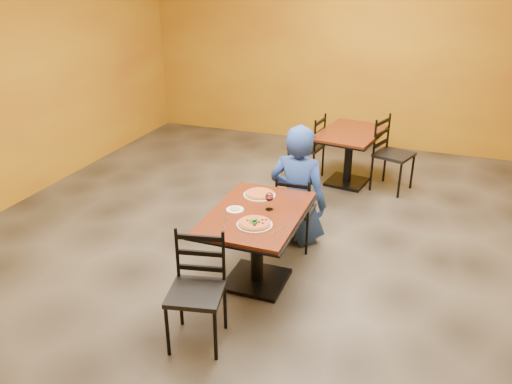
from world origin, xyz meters
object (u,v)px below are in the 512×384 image
at_px(table_main, 257,231).
at_px(diner, 298,184).
at_px(plate_far, 259,195).
at_px(chair_main_near, 196,294).
at_px(chair_second_right, 394,155).
at_px(pizza_far, 259,193).
at_px(side_plate, 235,210).
at_px(wine_glass, 269,201).
at_px(plate_main, 255,224).
at_px(pizza_main, 255,223).
at_px(table_second, 349,146).
at_px(chair_main_far, 296,210).
at_px(chair_second_left, 306,147).

height_order(table_main, diner, diner).
relative_size(diner, plate_far, 4.24).
xyz_separation_m(chair_main_near, chair_second_right, (1.09, 3.67, 0.03)).
bearing_deg(diner, pizza_far, 74.36).
height_order(side_plate, wine_glass, wine_glass).
relative_size(pizza_far, wine_glass, 1.56).
distance_m(chair_second_right, plate_main, 3.10).
distance_m(chair_main_near, pizza_main, 0.81).
distance_m(table_main, table_second, 2.74).
bearing_deg(chair_main_near, wine_glass, 64.66).
distance_m(chair_main_far, diner, 0.28).
xyz_separation_m(table_second, diner, (-0.22, -1.76, 0.11)).
height_order(pizza_main, plate_far, pizza_main).
distance_m(plate_far, wine_glass, 0.33).
height_order(chair_main_near, chair_main_far, chair_main_near).
distance_m(table_main, wine_glass, 0.31).
height_order(chair_second_left, pizza_far, chair_second_left).
bearing_deg(chair_second_right, chair_main_far, 175.57).
xyz_separation_m(pizza_far, wine_glass, (0.19, -0.26, 0.07)).
relative_size(table_second, plate_far, 3.99).
xyz_separation_m(chair_main_far, plate_far, (-0.24, -0.48, 0.34)).
xyz_separation_m(chair_second_left, pizza_far, (0.16, -2.37, 0.31)).
height_order(table_second, wine_glass, wine_glass).
bearing_deg(plate_main, pizza_far, 106.07).
distance_m(plate_main, plate_far, 0.62).
xyz_separation_m(chair_main_far, wine_glass, (-0.05, -0.74, 0.43)).
height_order(table_main, chair_main_far, chair_main_far).
distance_m(chair_second_right, pizza_far, 2.60).
relative_size(diner, plate_main, 4.24).
height_order(chair_second_right, plate_main, chair_second_right).
bearing_deg(chair_second_left, pizza_main, 13.36).
bearing_deg(chair_main_far, chair_second_right, -115.16).
relative_size(chair_second_left, side_plate, 5.76).
distance_m(table_main, pizza_far, 0.42).
distance_m(chair_main_far, pizza_far, 0.64).
distance_m(plate_main, side_plate, 0.34).
height_order(chair_main_far, pizza_main, chair_main_far).
distance_m(chair_second_left, pizza_far, 2.40).
bearing_deg(chair_main_near, pizza_far, 75.45).
relative_size(chair_main_near, side_plate, 5.74).
xyz_separation_m(plate_main, side_plate, (-0.27, 0.21, 0.00)).
bearing_deg(plate_far, chair_second_right, 66.37).
relative_size(plate_main, side_plate, 1.94).
distance_m(pizza_main, pizza_far, 0.62).
xyz_separation_m(chair_main_near, chair_second_left, (-0.11, 3.67, 0.00)).
distance_m(chair_second_left, pizza_main, 3.00).
height_order(table_second, plate_far, plate_far).
height_order(plate_main, side_plate, same).
height_order(pizza_main, pizza_far, same).
xyz_separation_m(table_second, chair_main_far, (-0.20, -1.89, -0.14)).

